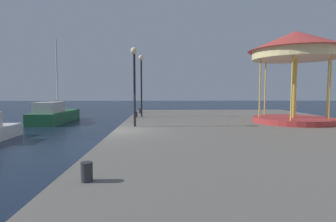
{
  "coord_description": "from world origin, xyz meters",
  "views": [
    {
      "loc": [
        2.19,
        -12.34,
        2.64
      ],
      "look_at": [
        2.68,
        5.04,
        1.32
      ],
      "focal_mm": 28.26,
      "sensor_mm": 36.0,
      "label": 1
    }
  ],
  "objects_px": {
    "sailboat_green": "(54,115)",
    "bollard_south": "(136,114)",
    "bollard_north": "(140,111)",
    "bollard_center": "(87,172)",
    "carousel": "(295,55)",
    "lamp_post_near_edge": "(134,72)",
    "lamp_post_mid_promenade": "(141,75)"
  },
  "relations": [
    {
      "from": "sailboat_green",
      "to": "lamp_post_near_edge",
      "type": "bearing_deg",
      "value": -48.74
    },
    {
      "from": "bollard_north",
      "to": "lamp_post_mid_promenade",
      "type": "bearing_deg",
      "value": -83.45
    },
    {
      "from": "carousel",
      "to": "bollard_south",
      "type": "height_order",
      "value": "carousel"
    },
    {
      "from": "carousel",
      "to": "lamp_post_mid_promenade",
      "type": "bearing_deg",
      "value": 156.66
    },
    {
      "from": "lamp_post_near_edge",
      "to": "bollard_south",
      "type": "distance_m",
      "value": 5.51
    },
    {
      "from": "sailboat_green",
      "to": "bollard_center",
      "type": "relative_size",
      "value": 17.76
    },
    {
      "from": "carousel",
      "to": "lamp_post_near_edge",
      "type": "xyz_separation_m",
      "value": [
        -9.08,
        -1.46,
        -1.13
      ]
    },
    {
      "from": "bollard_south",
      "to": "bollard_center",
      "type": "relative_size",
      "value": 1.0
    },
    {
      "from": "bollard_north",
      "to": "bollard_south",
      "type": "bearing_deg",
      "value": -90.93
    },
    {
      "from": "carousel",
      "to": "sailboat_green",
      "type": "bearing_deg",
      "value": 156.62
    },
    {
      "from": "bollard_south",
      "to": "bollard_center",
      "type": "height_order",
      "value": "same"
    },
    {
      "from": "carousel",
      "to": "lamp_post_mid_promenade",
      "type": "height_order",
      "value": "carousel"
    },
    {
      "from": "lamp_post_near_edge",
      "to": "bollard_center",
      "type": "height_order",
      "value": "lamp_post_near_edge"
    },
    {
      "from": "lamp_post_mid_promenade",
      "to": "bollard_center",
      "type": "relative_size",
      "value": 11.01
    },
    {
      "from": "lamp_post_mid_promenade",
      "to": "bollard_center",
      "type": "xyz_separation_m",
      "value": [
        -0.13,
        -13.77,
        -2.8
      ]
    },
    {
      "from": "sailboat_green",
      "to": "bollard_south",
      "type": "relative_size",
      "value": 17.76
    },
    {
      "from": "sailboat_green",
      "to": "bollard_north",
      "type": "distance_m",
      "value": 7.29
    },
    {
      "from": "sailboat_green",
      "to": "carousel",
      "type": "bearing_deg",
      "value": -23.38
    },
    {
      "from": "sailboat_green",
      "to": "lamp_post_near_edge",
      "type": "height_order",
      "value": "sailboat_green"
    },
    {
      "from": "carousel",
      "to": "bollard_center",
      "type": "relative_size",
      "value": 13.23
    },
    {
      "from": "sailboat_green",
      "to": "lamp_post_near_edge",
      "type": "xyz_separation_m",
      "value": [
        7.61,
        -8.67,
        2.93
      ]
    },
    {
      "from": "lamp_post_near_edge",
      "to": "lamp_post_mid_promenade",
      "type": "bearing_deg",
      "value": 90.36
    },
    {
      "from": "lamp_post_near_edge",
      "to": "bollard_north",
      "type": "height_order",
      "value": "lamp_post_near_edge"
    },
    {
      "from": "lamp_post_near_edge",
      "to": "sailboat_green",
      "type": "bearing_deg",
      "value": 131.26
    },
    {
      "from": "carousel",
      "to": "lamp_post_near_edge",
      "type": "distance_m",
      "value": 9.27
    },
    {
      "from": "carousel",
      "to": "lamp_post_mid_promenade",
      "type": "distance_m",
      "value": 9.97
    },
    {
      "from": "carousel",
      "to": "bollard_center",
      "type": "xyz_separation_m",
      "value": [
        -9.25,
        -9.84,
        -3.73
      ]
    },
    {
      "from": "sailboat_green",
      "to": "bollard_south",
      "type": "xyz_separation_m",
      "value": [
        7.21,
        -3.83,
        0.33
      ]
    },
    {
      "from": "bollard_north",
      "to": "bollard_south",
      "type": "relative_size",
      "value": 1.0
    },
    {
      "from": "bollard_center",
      "to": "lamp_post_near_edge",
      "type": "bearing_deg",
      "value": 88.86
    },
    {
      "from": "carousel",
      "to": "bollard_north",
      "type": "height_order",
      "value": "carousel"
    },
    {
      "from": "lamp_post_near_edge",
      "to": "lamp_post_mid_promenade",
      "type": "xyz_separation_m",
      "value": [
        -0.03,
        5.39,
        0.2
      ]
    }
  ]
}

